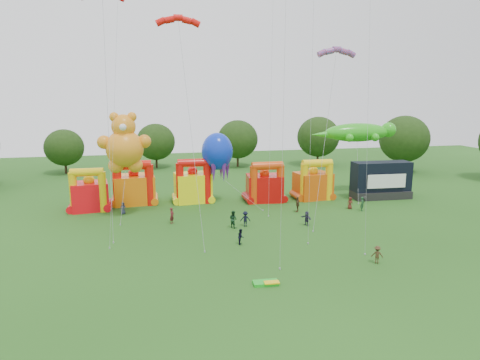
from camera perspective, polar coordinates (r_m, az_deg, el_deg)
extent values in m
plane|color=#1E4C15|center=(34.21, 5.59, -14.33)|extent=(160.00, 160.00, 0.00)
cylinder|color=#352314|center=(88.17, 20.85, 2.20)|extent=(0.44, 0.44, 3.72)
ellipsoid|color=#1C3410|center=(87.61, 21.06, 5.14)|extent=(9.30, 9.30, 8.89)
cylinder|color=#352314|center=(91.62, 10.30, 3.02)|extent=(0.44, 0.44, 3.51)
ellipsoid|color=#1C3410|center=(91.11, 10.40, 5.69)|extent=(8.77, 8.78, 8.39)
cylinder|color=#352314|center=(88.52, -0.30, 2.85)|extent=(0.44, 0.44, 3.30)
ellipsoid|color=#1C3410|center=(88.01, -0.31, 5.45)|extent=(8.25, 8.25, 7.88)
cylinder|color=#352314|center=(88.73, -11.07, 2.59)|extent=(0.44, 0.44, 3.09)
ellipsoid|color=#1C3410|center=(88.25, -11.17, 5.01)|extent=(7.73, 7.72, 7.38)
cylinder|color=#352314|center=(87.32, -22.22, 1.74)|extent=(0.44, 0.44, 2.88)
ellipsoid|color=#1C3410|center=(86.85, -22.39, 4.03)|extent=(7.20, 7.20, 6.88)
cube|color=red|center=(58.69, -19.37, -2.04)|extent=(4.97, 4.20, 3.65)
cylinder|color=yellow|center=(57.53, -21.31, -1.64)|extent=(0.99, 0.99, 5.21)
cylinder|color=yellow|center=(57.05, -17.84, -1.51)|extent=(0.99, 0.99, 5.21)
cylinder|color=yellow|center=(56.76, -19.76, 0.99)|extent=(4.00, 1.04, 1.04)
sphere|color=yellow|center=(58.26, -19.51, -0.01)|extent=(1.40, 1.40, 1.40)
cube|color=orange|center=(60.54, -13.92, -1.21)|extent=(5.72, 4.74, 3.90)
cylinder|color=red|center=(58.97, -16.03, -0.82)|extent=(1.18, 1.18, 5.58)
cylinder|color=red|center=(58.80, -11.97, -0.65)|extent=(1.18, 1.18, 5.58)
cylinder|color=red|center=(58.34, -14.13, 1.94)|extent=(4.77, 1.24, 1.24)
sphere|color=red|center=(60.10, -14.02, 0.89)|extent=(1.40, 1.40, 1.40)
cube|color=#FFF50D|center=(60.04, -6.31, -1.00)|extent=(5.14, 4.30, 3.99)
cylinder|color=red|center=(58.37, -8.00, -0.54)|extent=(1.05, 1.05, 5.70)
cylinder|color=red|center=(58.73, -4.39, -0.39)|extent=(1.05, 1.05, 5.70)
cylinder|color=red|center=(58.01, -6.25, 2.30)|extent=(4.23, 1.10, 1.10)
sphere|color=red|center=(59.59, -6.35, 1.16)|extent=(1.40, 1.40, 1.40)
cube|color=#C10A09|center=(60.24, 3.26, -1.06)|extent=(5.21, 4.34, 3.66)
cylinder|color=#E23F0C|center=(58.28, 1.84, -0.69)|extent=(1.07, 1.07, 5.23)
cylinder|color=#E23F0C|center=(59.28, 5.39, -0.53)|extent=(1.07, 1.07, 5.23)
cylinder|color=#E23F0C|center=(58.27, 3.66, 1.91)|extent=(4.31, 1.12, 1.12)
sphere|color=#E23F0C|center=(59.82, 3.29, 0.93)|extent=(1.40, 1.40, 1.40)
cube|color=#D54F0B|center=(62.43, 9.67, -0.73)|extent=(5.26, 4.46, 3.73)
cylinder|color=yellow|center=(60.35, 8.53, -0.34)|extent=(1.05, 1.05, 5.33)
cylinder|color=yellow|center=(61.73, 11.77, -0.19)|extent=(1.05, 1.05, 5.33)
cylinder|color=yellow|center=(60.54, 10.26, 2.21)|extent=(4.24, 1.10, 1.10)
sphere|color=yellow|center=(62.02, 9.74, 1.22)|extent=(1.40, 1.40, 1.40)
cube|color=black|center=(65.20, 18.23, -1.82)|extent=(8.44, 3.40, 1.10)
cube|color=black|center=(64.84, 18.28, 0.49)|extent=(8.43, 3.00, 4.17)
cube|color=white|center=(63.57, 18.98, -0.15)|extent=(5.76, 0.27, 1.96)
cylinder|color=black|center=(62.57, 16.14, -2.38)|extent=(0.30, 0.90, 0.90)
cylinder|color=black|center=(65.93, 21.27, -2.02)|extent=(0.30, 0.90, 0.90)
sphere|color=orange|center=(52.77, -15.12, 4.07)|extent=(4.44, 4.44, 4.44)
sphere|color=orange|center=(52.51, -15.27, 6.91)|extent=(2.83, 2.83, 2.83)
sphere|color=orange|center=(52.51, -16.44, 8.07)|extent=(1.11, 1.11, 1.11)
sphere|color=orange|center=(52.40, -14.22, 8.18)|extent=(1.11, 1.11, 1.11)
sphere|color=orange|center=(52.86, -17.69, 4.83)|extent=(1.62, 1.62, 1.62)
sphere|color=orange|center=(52.59, -12.63, 5.06)|extent=(1.62, 1.62, 1.62)
sphere|color=orange|center=(53.12, -16.21, 1.86)|extent=(1.82, 1.82, 1.82)
sphere|color=orange|center=(53.00, -13.81, 1.96)|extent=(1.82, 1.82, 1.82)
sphere|color=white|center=(51.16, -15.35, 6.80)|extent=(0.81, 0.81, 0.81)
ellipsoid|color=green|center=(66.46, 15.38, 6.14)|extent=(10.41, 3.25, 2.77)
sphere|color=green|center=(68.90, 19.18, 6.34)|extent=(2.24, 2.24, 2.24)
cone|color=green|center=(64.24, 11.15, 5.98)|extent=(4.07, 1.63, 1.63)
sphere|color=green|center=(68.89, 16.25, 5.75)|extent=(1.22, 1.22, 1.22)
sphere|color=green|center=(66.05, 17.58, 5.45)|extent=(1.22, 1.22, 1.22)
sphere|color=green|center=(67.07, 13.17, 5.77)|extent=(1.22, 1.22, 1.22)
sphere|color=green|center=(64.15, 14.39, 5.46)|extent=(1.22, 1.22, 1.22)
ellipsoid|color=#0D2DC9|center=(58.65, -3.06, 3.83)|extent=(4.27, 4.27, 5.12)
cone|color=#591E8C|center=(59.23, -1.71, 1.61)|extent=(0.96, 0.96, 3.41)
cone|color=#591E8C|center=(60.28, -2.57, 1.78)|extent=(0.96, 0.96, 3.41)
cone|color=#591E8C|center=(60.08, -3.87, 1.73)|extent=(0.96, 0.96, 3.41)
cone|color=#591E8C|center=(58.81, -4.38, 1.51)|extent=(0.96, 0.96, 3.41)
cone|color=#591E8C|center=(57.73, -3.54, 1.34)|extent=(0.96, 0.96, 3.41)
cone|color=#591E8C|center=(57.95, -2.18, 1.39)|extent=(0.96, 0.96, 3.41)
cube|color=green|center=(34.90, 3.45, -13.53)|extent=(2.04, 1.09, 0.24)
cube|color=yellow|center=(34.68, 4.24, -13.46)|extent=(1.23, 0.65, 0.10)
imported|color=#292E44|center=(55.64, -15.32, -3.64)|extent=(0.80, 0.58, 1.53)
imported|color=#57191D|center=(50.43, -9.06, -4.71)|extent=(0.73, 0.82, 1.89)
imported|color=#15361E|center=(48.27, -0.92, -5.25)|extent=(1.17, 1.22, 1.98)
imported|color=black|center=(48.74, 0.71, -5.20)|extent=(1.26, 0.88, 1.78)
imported|color=#47331C|center=(55.08, 7.68, -3.25)|extent=(1.01, 1.24, 1.97)
imported|color=#29253F|center=(49.71, 8.87, -5.07)|extent=(1.12, 1.61, 1.67)
imported|color=#542018|center=(57.88, 14.47, -2.99)|extent=(0.78, 0.51, 1.59)
imported|color=#1A4223|center=(57.30, 16.00, -3.08)|extent=(0.72, 0.81, 1.86)
imported|color=black|center=(43.19, 0.13, -7.55)|extent=(0.79, 0.91, 1.59)
imported|color=#412E1A|center=(40.41, 17.82, -9.45)|extent=(1.20, 0.97, 1.62)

